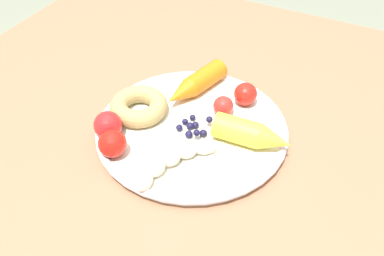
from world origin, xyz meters
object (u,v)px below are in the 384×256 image
Objects in this scene: dining_table at (172,177)px; tomato_mid at (223,106)px; plate at (192,129)px; blueberry_pile at (194,127)px; tomato_extra at (108,125)px; carrot_orange at (195,84)px; tomato_near at (112,144)px; banana at (172,159)px; tomato_far at (246,94)px; carrot_yellow at (252,134)px; donut at (139,106)px.

dining_table is 0.16m from tomato_mid.
blueberry_pile reaches higher than plate.
tomato_extra reaches higher than tomato_mid.
tomato_mid is at bearing -24.42° from carrot_orange.
tomato_near is 0.19m from tomato_mid.
tomato_mid is (0.02, 0.14, 0.00)m from banana.
tomato_far is at bearing 7.79° from carrot_orange.
plate is 0.01m from blueberry_pile.
blueberry_pile is (-0.09, -0.01, -0.01)m from carrot_yellow.
blueberry_pile is (0.10, 0.00, -0.01)m from donut.
dining_table is 7.57× the size of banana.
tomato_near is at bearing -102.29° from carrot_orange.
carrot_orange is at bearing 155.58° from tomato_mid.
blueberry_pile is 1.20× the size of tomato_near.
tomato_mid is 0.75× the size of tomato_extra.
dining_table is at bearing -153.22° from blueberry_pile.
dining_table is at bearing -128.18° from tomato_mid.
tomato_near is at bearing -46.08° from tomato_extra.
carrot_yellow reaches higher than banana.
tomato_far reaches higher than carrot_orange.
carrot_orange is at bearing 66.19° from tomato_extra.
banana is 0.09m from tomato_near.
carrot_yellow is at bearing -62.59° from tomato_far.
dining_table is 0.16m from tomato_near.
carrot_orange is at bearing 113.60° from plate.
banana reaches higher than dining_table.
donut is 0.10m from tomato_near.
tomato_mid is at bearing 26.18° from donut.
tomato_extra reaches higher than plate.
donut is 0.14m from tomato_mid.
banana is 0.18m from tomato_far.
banana is at bearing 11.99° from tomato_near.
tomato_far is 0.23m from tomato_extra.
carrot_yellow reaches higher than carrot_orange.
plate is 0.09m from donut.
tomato_near reaches higher than dining_table.
tomato_far is (0.13, 0.20, -0.00)m from tomato_near.
plate is at bearing -118.06° from tomato_far.
donut is 0.10m from blueberry_pile.
tomato_extra is (-0.11, -0.07, 0.01)m from blueberry_pile.
donut is 2.43× the size of tomato_far.
plate is 2.23× the size of carrot_orange.
blueberry_pile reaches higher than dining_table.
donut is 1.86× the size of blueberry_pile.
tomato_mid is (-0.07, 0.05, -0.00)m from carrot_yellow.
banana is at bearing -82.59° from plate.
tomato_near reaches higher than donut.
banana is at bearing -132.70° from carrot_yellow.
carrot_orange is at bearing 105.79° from banana.
tomato_extra is at bearing -132.85° from tomato_far.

